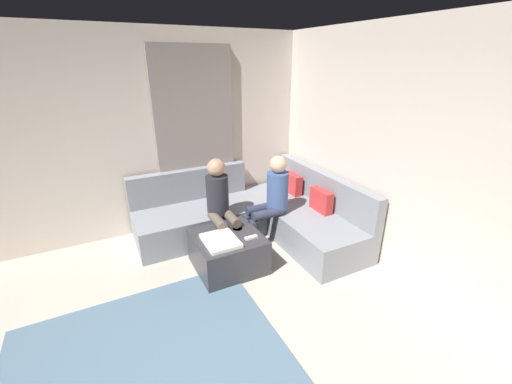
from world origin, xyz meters
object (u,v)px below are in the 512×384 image
object	(u,v)px
sectional_couch	(257,215)
coffee_mug	(234,221)
person_on_couch_side	(221,203)
ottoman	(228,251)
game_remote	(251,237)
person_on_couch_back	(271,197)

from	to	relation	value
sectional_couch	coffee_mug	world-z (taller)	sectional_couch
sectional_couch	person_on_couch_side	distance (m)	0.71
ottoman	game_remote	size ratio (longest dim) A/B	5.07
person_on_couch_back	person_on_couch_side	world-z (taller)	same
game_remote	person_on_couch_back	bearing A→B (deg)	131.54
coffee_mug	person_on_couch_side	world-z (taller)	person_on_couch_side
coffee_mug	game_remote	distance (m)	0.40
sectional_couch	ottoman	world-z (taller)	sectional_couch
coffee_mug	person_on_couch_back	size ratio (longest dim) A/B	0.08
sectional_couch	person_on_couch_side	size ratio (longest dim) A/B	2.12
ottoman	person_on_couch_side	size ratio (longest dim) A/B	0.63
coffee_mug	game_remote	size ratio (longest dim) A/B	0.63
sectional_couch	ottoman	bearing A→B (deg)	-50.70
sectional_couch	coffee_mug	size ratio (longest dim) A/B	26.84
ottoman	person_on_couch_side	bearing A→B (deg)	168.10
game_remote	ottoman	bearing A→B (deg)	-129.29
ottoman	game_remote	xyz separation A→B (m)	(0.18, 0.22, 0.22)
ottoman	game_remote	world-z (taller)	game_remote
game_remote	person_on_couch_back	world-z (taller)	person_on_couch_back
coffee_mug	person_on_couch_side	xyz separation A→B (m)	(-0.18, -0.09, 0.19)
coffee_mug	ottoman	bearing A→B (deg)	-39.29
game_remote	person_on_couch_side	distance (m)	0.64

